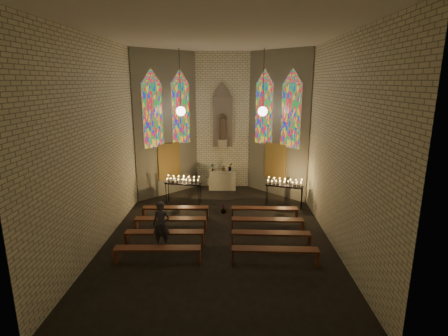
{
  "coord_description": "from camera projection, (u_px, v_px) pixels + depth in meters",
  "views": [
    {
      "loc": [
        0.46,
        -12.21,
        5.57
      ],
      "look_at": [
        0.17,
        1.1,
        2.24
      ],
      "focal_mm": 28.0,
      "sensor_mm": 36.0,
      "label": 1
    }
  ],
  "objects": [
    {
      "name": "pew_left_1",
      "position": [
        171.0,
        220.0,
        13.25
      ],
      "size": [
        2.7,
        0.44,
        0.52
      ],
      "rotation": [
        0.0,
        0.0,
        0.02
      ],
      "color": "#5D2D1A",
      "rests_on": "ground"
    },
    {
      "name": "flower_vase_right",
      "position": [
        230.0,
        167.0,
        18.2
      ],
      "size": [
        0.29,
        0.27,
        0.43
      ],
      "primitive_type": "imported",
      "rotation": [
        0.0,
        0.0,
        0.39
      ],
      "color": "#4C723F",
      "rests_on": "altar"
    },
    {
      "name": "aisle_flower_pot",
      "position": [
        224.0,
        209.0,
        15.06
      ],
      "size": [
        0.29,
        0.29,
        0.42
      ],
      "primitive_type": "imported",
      "rotation": [
        0.0,
        0.0,
        0.26
      ],
      "color": "#4C723F",
      "rests_on": "ground"
    },
    {
      "name": "flower_vase_left",
      "position": [
        212.0,
        168.0,
        18.18
      ],
      "size": [
        0.21,
        0.15,
        0.36
      ],
      "primitive_type": "imported",
      "rotation": [
        0.0,
        0.0,
        -0.13
      ],
      "color": "#4C723F",
      "rests_on": "altar"
    },
    {
      "name": "pew_right_3",
      "position": [
        275.0,
        251.0,
        10.84
      ],
      "size": [
        2.7,
        0.44,
        0.52
      ],
      "rotation": [
        0.0,
        0.0,
        -0.02
      ],
      "color": "#5D2D1A",
      "rests_on": "ground"
    },
    {
      "name": "pew_left_2",
      "position": [
        165.0,
        234.0,
        12.08
      ],
      "size": [
        2.7,
        0.44,
        0.52
      ],
      "rotation": [
        0.0,
        0.0,
        0.02
      ],
      "color": "#5D2D1A",
      "rests_on": "ground"
    },
    {
      "name": "pew_left_3",
      "position": [
        158.0,
        250.0,
        10.92
      ],
      "size": [
        2.7,
        0.44,
        0.52
      ],
      "rotation": [
        0.0,
        0.0,
        0.02
      ],
      "color": "#5D2D1A",
      "rests_on": "ground"
    },
    {
      "name": "pew_left_0",
      "position": [
        176.0,
        209.0,
        14.41
      ],
      "size": [
        2.7,
        0.44,
        0.52
      ],
      "rotation": [
        0.0,
        0.0,
        0.02
      ],
      "color": "#5D2D1A",
      "rests_on": "ground"
    },
    {
      "name": "visitor",
      "position": [
        161.0,
        225.0,
        11.86
      ],
      "size": [
        0.62,
        0.43,
        1.63
      ],
      "primitive_type": "imported",
      "rotation": [
        0.0,
        0.0,
        -0.07
      ],
      "color": "#44444D",
      "rests_on": "ground"
    },
    {
      "name": "pew_right_1",
      "position": [
        267.0,
        221.0,
        13.17
      ],
      "size": [
        2.7,
        0.44,
        0.52
      ],
      "rotation": [
        0.0,
        0.0,
        -0.02
      ],
      "color": "#5D2D1A",
      "rests_on": "ground"
    },
    {
      "name": "floor",
      "position": [
        219.0,
        232.0,
        13.2
      ],
      "size": [
        12.0,
        12.0,
        0.0
      ],
      "primitive_type": "plane",
      "color": "black",
      "rests_on": "ground"
    },
    {
      "name": "pew_right_0",
      "position": [
        264.0,
        210.0,
        14.33
      ],
      "size": [
        2.7,
        0.44,
        0.52
      ],
      "rotation": [
        0.0,
        0.0,
        -0.02
      ],
      "color": "#5D2D1A",
      "rests_on": "ground"
    },
    {
      "name": "flower_vase_center",
      "position": [
        224.0,
        168.0,
        18.18
      ],
      "size": [
        0.32,
        0.29,
        0.34
      ],
      "primitive_type": "imported",
      "rotation": [
        0.0,
        0.0,
        -0.07
      ],
      "color": "#4C723F",
      "rests_on": "altar"
    },
    {
      "name": "altar",
      "position": [
        222.0,
        180.0,
        18.36
      ],
      "size": [
        1.4,
        0.6,
        1.0
      ],
      "primitive_type": "cube",
      "color": "beige",
      "rests_on": "ground"
    },
    {
      "name": "room",
      "position": [
        221.0,
        124.0,
        15.57
      ],
      "size": [
        8.22,
        12.43,
        7.0
      ],
      "color": "#EEEAC7",
      "rests_on": "ground"
    },
    {
      "name": "pew_right_2",
      "position": [
        271.0,
        235.0,
        12.01
      ],
      "size": [
        2.7,
        0.44,
        0.52
      ],
      "rotation": [
        0.0,
        0.0,
        -0.02
      ],
      "color": "#5D2D1A",
      "rests_on": "ground"
    },
    {
      "name": "votive_stand_left",
      "position": [
        183.0,
        182.0,
        16.05
      ],
      "size": [
        1.73,
        0.7,
        1.24
      ],
      "rotation": [
        0.0,
        0.0,
        -0.18
      ],
      "color": "black",
      "rests_on": "ground"
    },
    {
      "name": "votive_stand_right",
      "position": [
        284.0,
        184.0,
        15.7
      ],
      "size": [
        1.73,
        0.88,
        1.24
      ],
      "rotation": [
        0.0,
        0.0,
        -0.3
      ],
      "color": "black",
      "rests_on": "ground"
    }
  ]
}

